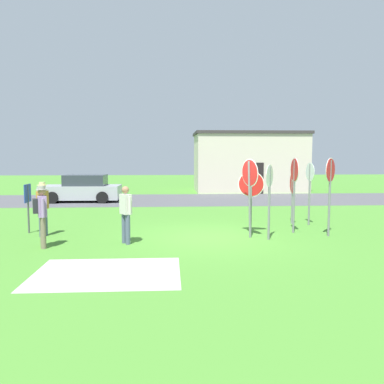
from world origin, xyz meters
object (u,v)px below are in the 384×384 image
(parked_car_on_street, at_px, (82,189))
(info_panel_leftmost, at_px, (28,199))
(person_on_left, at_px, (42,212))
(stop_sign_leaning_left, at_px, (250,183))
(stop_sign_rear_right, at_px, (330,183))
(person_near_signs, at_px, (126,212))
(stop_sign_far_back, at_px, (269,189))
(stop_sign_rear_left, at_px, (292,188))
(stop_sign_tallest, at_px, (294,181))
(person_in_dark_shirt, at_px, (43,206))
(stop_sign_leaning_right, at_px, (251,191))
(stop_sign_low_front, at_px, (310,183))

(parked_car_on_street, relative_size, info_panel_leftmost, 2.65)
(parked_car_on_street, relative_size, person_on_left, 2.49)
(parked_car_on_street, height_order, stop_sign_leaning_left, stop_sign_leaning_left)
(stop_sign_rear_right, xyz_separation_m, person_near_signs, (-6.36, -0.71, -0.77))
(stop_sign_far_back, xyz_separation_m, stop_sign_leaning_left, (-0.53, 0.34, 0.17))
(stop_sign_rear_right, height_order, stop_sign_rear_left, stop_sign_rear_right)
(parked_car_on_street, distance_m, stop_sign_tallest, 13.13)
(person_on_left, bearing_deg, person_in_dark_shirt, 106.52)
(stop_sign_rear_left, height_order, person_near_signs, stop_sign_rear_left)
(stop_sign_tallest, height_order, info_panel_leftmost, stop_sign_tallest)
(person_on_left, bearing_deg, stop_sign_leaning_right, 15.92)
(stop_sign_tallest, distance_m, person_near_signs, 5.61)
(stop_sign_rear_right, xyz_separation_m, stop_sign_rear_left, (-0.46, 2.36, -0.39))
(parked_car_on_street, relative_size, person_near_signs, 2.56)
(parked_car_on_street, distance_m, stop_sign_low_front, 12.92)
(stop_sign_rear_right, relative_size, stop_sign_leaning_left, 1.01)
(stop_sign_far_back, relative_size, person_in_dark_shirt, 1.32)
(info_panel_leftmost, bearing_deg, stop_sign_low_front, 5.68)
(person_on_left, bearing_deg, stop_sign_tallest, 12.66)
(stop_sign_tallest, height_order, person_on_left, stop_sign_tallest)
(parked_car_on_street, relative_size, stop_sign_rear_right, 1.72)
(info_panel_leftmost, bearing_deg, stop_sign_leaning_left, -9.07)
(stop_sign_tallest, relative_size, person_near_signs, 1.48)
(stop_sign_leaning_right, height_order, stop_sign_rear_left, stop_sign_leaning_right)
(stop_sign_rear_right, relative_size, info_panel_leftmost, 1.54)
(stop_sign_leaning_left, distance_m, info_panel_leftmost, 7.30)
(person_in_dark_shirt, xyz_separation_m, person_near_signs, (2.76, -1.23, -0.03))
(stop_sign_leaning_right, height_order, person_in_dark_shirt, stop_sign_leaning_right)
(stop_sign_rear_left, bearing_deg, person_on_left, -157.02)
(stop_sign_rear_right, height_order, stop_sign_leaning_left, stop_sign_rear_right)
(stop_sign_leaning_left, bearing_deg, person_near_signs, -170.30)
(stop_sign_tallest, bearing_deg, parked_car_on_street, 133.55)
(info_panel_leftmost, bearing_deg, stop_sign_leaning_right, -3.17)
(stop_sign_leaning_right, bearing_deg, person_on_left, -164.08)
(person_on_left, xyz_separation_m, info_panel_leftmost, (-1.14, 2.19, 0.12))
(stop_sign_rear_right, height_order, info_panel_leftmost, stop_sign_rear_right)
(stop_sign_tallest, height_order, stop_sign_rear_left, stop_sign_tallest)
(parked_car_on_street, height_order, person_on_left, person_on_left)
(stop_sign_tallest, relative_size, info_panel_leftmost, 1.53)
(stop_sign_low_front, xyz_separation_m, info_panel_leftmost, (-9.87, -0.98, -0.44))
(stop_sign_leaning_left, bearing_deg, parked_car_on_street, 126.00)
(person_near_signs, bearing_deg, parked_car_on_street, 108.50)
(stop_sign_far_back, distance_m, info_panel_leftmost, 7.87)
(person_on_left, bearing_deg, stop_sign_low_front, 19.96)
(person_on_left, height_order, person_in_dark_shirt, same)
(stop_sign_far_back, distance_m, stop_sign_leaning_left, 0.66)
(stop_sign_tallest, xyz_separation_m, stop_sign_far_back, (-1.10, -1.02, -0.18))
(stop_sign_low_front, distance_m, person_near_signs, 7.05)
(stop_sign_rear_right, height_order, person_in_dark_shirt, stop_sign_rear_right)
(stop_sign_far_back, relative_size, stop_sign_rear_left, 1.17)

